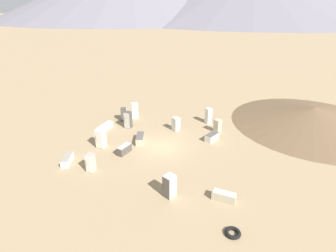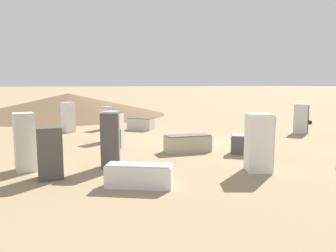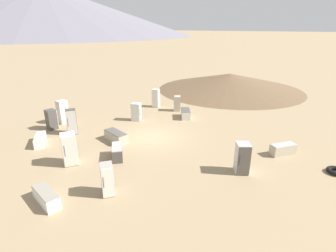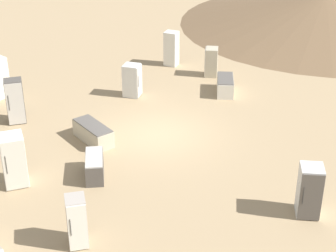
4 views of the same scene
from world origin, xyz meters
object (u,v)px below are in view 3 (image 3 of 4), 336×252
discarded_fridge_2 (117,152)px  discarded_fridge_12 (242,158)px  discarded_fridge_6 (177,103)px  discarded_fridge_13 (72,122)px  discarded_fridge_7 (40,140)px  scrap_tire (336,171)px  discarded_fridge_10 (116,137)px  discarded_fridge_8 (69,149)px  discarded_fridge_3 (283,149)px  discarded_fridge_5 (63,112)px  discarded_fridge_11 (186,114)px  discarded_fridge_0 (136,112)px  discarded_fridge_4 (52,119)px  discarded_fridge_1 (107,179)px  discarded_fridge_14 (46,197)px  discarded_fridge_9 (156,98)px

discarded_fridge_2 → discarded_fridge_12: 7.28m
discarded_fridge_6 → discarded_fridge_13: discarded_fridge_13 is taller
discarded_fridge_7 → scrap_tire: size_ratio=1.91×
discarded_fridge_10 → discarded_fridge_13: (-3.58, -1.14, 0.58)m
discarded_fridge_6 → scrap_tire: (13.66, -3.46, -0.59)m
discarded_fridge_8 → discarded_fridge_3: bearing=161.2°
discarded_fridge_5 → discarded_fridge_7: size_ratio=1.03×
discarded_fridge_7 → discarded_fridge_2: bearing=-37.5°
discarded_fridge_3 → discarded_fridge_12: (-1.05, -3.69, 0.51)m
discarded_fridge_11 → discarded_fridge_6: bearing=107.5°
discarded_fridge_0 → discarded_fridge_4: 6.64m
discarded_fridge_1 → discarded_fridge_5: size_ratio=0.83×
discarded_fridge_8 → discarded_fridge_10: bearing=-146.5°
discarded_fridge_3 → discarded_fridge_14: 13.55m
discarded_fridge_10 → discarded_fridge_14: discarded_fridge_10 is taller
discarded_fridge_5 → discarded_fridge_9: size_ratio=1.07×
discarded_fridge_13 → discarded_fridge_5: bearing=-76.4°
discarded_fridge_12 → scrap_tire: 5.21m
discarded_fridge_12 → discarded_fridge_3: bearing=-144.0°
discarded_fridge_8 → discarded_fridge_11: discarded_fridge_8 is taller
discarded_fridge_2 → discarded_fridge_10: discarded_fridge_2 is taller
discarded_fridge_1 → discarded_fridge_11: bearing=-128.9°
discarded_fridge_6 → discarded_fridge_10: size_ratio=0.71×
discarded_fridge_9 → discarded_fridge_0: bearing=-91.5°
discarded_fridge_2 → discarded_fridge_4: size_ratio=0.99×
discarded_fridge_11 → discarded_fridge_14: bearing=-121.2°
discarded_fridge_4 → scrap_tire: 19.35m
discarded_fridge_7 → discarded_fridge_13: (0.00, 2.45, 0.61)m
discarded_fridge_3 → discarded_fridge_8: 12.87m
discarded_fridge_3 → discarded_fridge_11: bearing=20.2°
discarded_fridge_7 → discarded_fridge_8: size_ratio=0.98×
discarded_fridge_0 → scrap_tire: 14.69m
discarded_fridge_10 → discarded_fridge_3: bearing=-52.7°
discarded_fridge_3 → discarded_fridge_8: bearing=77.1°
discarded_fridge_1 → scrap_tire: bearing=171.5°
discarded_fridge_2 → discarded_fridge_13: (-5.59, 0.43, 0.55)m
discarded_fridge_11 → discarded_fridge_1: bearing=-111.9°
discarded_fridge_7 → discarded_fridge_8: 4.13m
discarded_fridge_11 → discarded_fridge_8: bearing=-131.5°
discarded_fridge_13 → discarded_fridge_7: bearing=30.8°
discarded_fridge_5 → discarded_fridge_6: (5.18, 8.65, -0.24)m
discarded_fridge_4 → discarded_fridge_10: 5.91m
discarded_fridge_1 → scrap_tire: size_ratio=1.64×
discarded_fridge_0 → discarded_fridge_5: 6.00m
discarded_fridge_3 → scrap_tire: bearing=-157.0°
discarded_fridge_8 → discarded_fridge_14: bearing=68.2°
discarded_fridge_11 → discarded_fridge_14: (2.20, -13.65, -0.06)m
discarded_fridge_0 → discarded_fridge_1: (6.64, -8.24, 0.04)m
discarded_fridge_2 → discarded_fridge_6: size_ratio=1.08×
discarded_fridge_0 → discarded_fridge_2: size_ratio=0.97×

